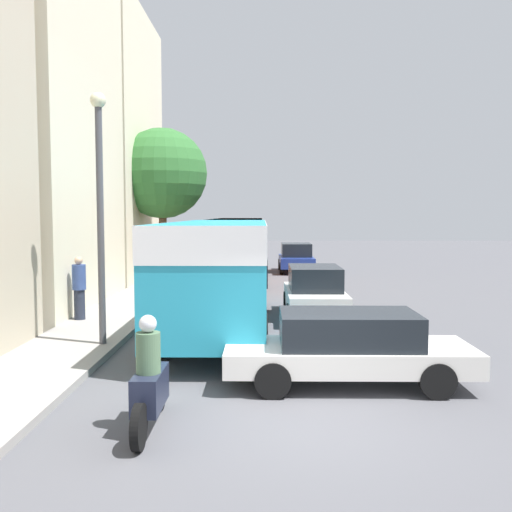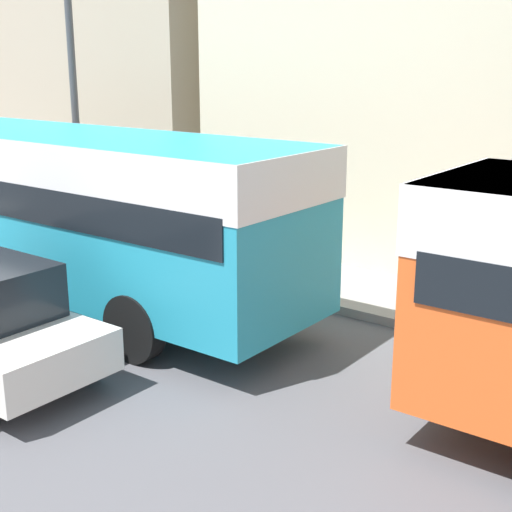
{
  "view_description": "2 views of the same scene",
  "coord_description": "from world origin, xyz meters",
  "px_view_note": "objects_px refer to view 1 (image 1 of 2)",
  "views": [
    {
      "loc": [
        -0.58,
        -8.5,
        3.19
      ],
      "look_at": [
        -0.85,
        14.28,
        1.51
      ],
      "focal_mm": 40.0,
      "sensor_mm": 36.0,
      "label": 1
    },
    {
      "loc": [
        5.84,
        17.35,
        4.15
      ],
      "look_at": [
        -1.62,
        11.69,
        1.56
      ],
      "focal_mm": 50.0,
      "sensor_mm": 36.0,
      "label": 2
    }
  ],
  "objects_px": {
    "bus_following": "(238,240)",
    "pedestrian_walking_away": "(179,254)",
    "car_distant": "(296,257)",
    "car_crossing": "(315,291)",
    "pedestrian_near_curb": "(79,287)",
    "bus_lead": "(220,260)",
    "motorcycle_behind_lead": "(150,384)",
    "car_far_curb": "(348,346)"
  },
  "relations": [
    {
      "from": "bus_following",
      "to": "pedestrian_walking_away",
      "type": "relative_size",
      "value": 5.83
    },
    {
      "from": "bus_following",
      "to": "car_distant",
      "type": "height_order",
      "value": "bus_following"
    },
    {
      "from": "car_distant",
      "to": "car_crossing",
      "type": "bearing_deg",
      "value": -91.0
    },
    {
      "from": "pedestrian_walking_away",
      "to": "pedestrian_near_curb",
      "type": "bearing_deg",
      "value": -93.44
    },
    {
      "from": "bus_lead",
      "to": "pedestrian_walking_away",
      "type": "bearing_deg",
      "value": 102.74
    },
    {
      "from": "car_distant",
      "to": "pedestrian_near_curb",
      "type": "distance_m",
      "value": 16.64
    },
    {
      "from": "car_distant",
      "to": "pedestrian_walking_away",
      "type": "bearing_deg",
      "value": -170.32
    },
    {
      "from": "car_distant",
      "to": "pedestrian_walking_away",
      "type": "xyz_separation_m",
      "value": [
        -6.3,
        -1.07,
        0.24
      ]
    },
    {
      "from": "pedestrian_near_curb",
      "to": "pedestrian_walking_away",
      "type": "distance_m",
      "value": 13.98
    },
    {
      "from": "motorcycle_behind_lead",
      "to": "pedestrian_near_curb",
      "type": "height_order",
      "value": "pedestrian_near_curb"
    },
    {
      "from": "car_far_curb",
      "to": "car_distant",
      "type": "relative_size",
      "value": 1.19
    },
    {
      "from": "pedestrian_walking_away",
      "to": "car_crossing",
      "type": "bearing_deg",
      "value": -64.65
    },
    {
      "from": "bus_following",
      "to": "car_far_curb",
      "type": "distance_m",
      "value": 17.71
    },
    {
      "from": "bus_lead",
      "to": "pedestrian_walking_away",
      "type": "xyz_separation_m",
      "value": [
        -3.29,
        14.56,
        -0.88
      ]
    },
    {
      "from": "motorcycle_behind_lead",
      "to": "pedestrian_walking_away",
      "type": "bearing_deg",
      "value": 97.22
    },
    {
      "from": "car_distant",
      "to": "pedestrian_near_curb",
      "type": "bearing_deg",
      "value": -115.41
    },
    {
      "from": "motorcycle_behind_lead",
      "to": "pedestrian_walking_away",
      "type": "xyz_separation_m",
      "value": [
        -2.78,
        21.96,
        0.37
      ]
    },
    {
      "from": "bus_lead",
      "to": "pedestrian_walking_away",
      "type": "height_order",
      "value": "bus_lead"
    },
    {
      "from": "bus_lead",
      "to": "pedestrian_near_curb",
      "type": "distance_m",
      "value": 4.26
    },
    {
      "from": "bus_lead",
      "to": "bus_following",
      "type": "bearing_deg",
      "value": 90.29
    },
    {
      "from": "motorcycle_behind_lead",
      "to": "car_crossing",
      "type": "distance_m",
      "value": 9.75
    },
    {
      "from": "car_crossing",
      "to": "pedestrian_near_curb",
      "type": "distance_m",
      "value": 7.0
    },
    {
      "from": "car_far_curb",
      "to": "pedestrian_walking_away",
      "type": "height_order",
      "value": "pedestrian_walking_away"
    },
    {
      "from": "bus_following",
      "to": "pedestrian_near_curb",
      "type": "bearing_deg",
      "value": -109.21
    },
    {
      "from": "car_distant",
      "to": "car_far_curb",
      "type": "bearing_deg",
      "value": -90.67
    },
    {
      "from": "bus_lead",
      "to": "car_crossing",
      "type": "distance_m",
      "value": 3.48
    },
    {
      "from": "car_crossing",
      "to": "pedestrian_walking_away",
      "type": "relative_size",
      "value": 2.26
    },
    {
      "from": "bus_lead",
      "to": "car_crossing",
      "type": "bearing_deg",
      "value": 32.81
    },
    {
      "from": "pedestrian_walking_away",
      "to": "bus_following",
      "type": "bearing_deg",
      "value": -35.07
    },
    {
      "from": "motorcycle_behind_lead",
      "to": "car_far_curb",
      "type": "distance_m",
      "value": 3.97
    },
    {
      "from": "car_crossing",
      "to": "bus_lead",
      "type": "bearing_deg",
      "value": 32.81
    },
    {
      "from": "car_crossing",
      "to": "pedestrian_near_curb",
      "type": "relative_size",
      "value": 2.19
    },
    {
      "from": "bus_lead",
      "to": "car_far_curb",
      "type": "bearing_deg",
      "value": -61.77
    },
    {
      "from": "car_crossing",
      "to": "car_distant",
      "type": "xyz_separation_m",
      "value": [
        0.24,
        13.86,
        -0.0
      ]
    },
    {
      "from": "car_distant",
      "to": "bus_following",
      "type": "bearing_deg",
      "value": -132.55
    },
    {
      "from": "pedestrian_near_curb",
      "to": "bus_following",
      "type": "bearing_deg",
      "value": 70.79
    },
    {
      "from": "bus_following",
      "to": "car_far_curb",
      "type": "bearing_deg",
      "value": -80.8
    },
    {
      "from": "car_crossing",
      "to": "car_far_curb",
      "type": "height_order",
      "value": "car_crossing"
    },
    {
      "from": "motorcycle_behind_lead",
      "to": "car_crossing",
      "type": "height_order",
      "value": "motorcycle_behind_lead"
    },
    {
      "from": "car_crossing",
      "to": "car_distant",
      "type": "relative_size",
      "value": 1.04
    },
    {
      "from": "car_crossing",
      "to": "car_distant",
      "type": "height_order",
      "value": "car_crossing"
    },
    {
      "from": "car_far_curb",
      "to": "pedestrian_walking_away",
      "type": "xyz_separation_m",
      "value": [
        -6.06,
        19.71,
        0.33
      ]
    }
  ]
}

